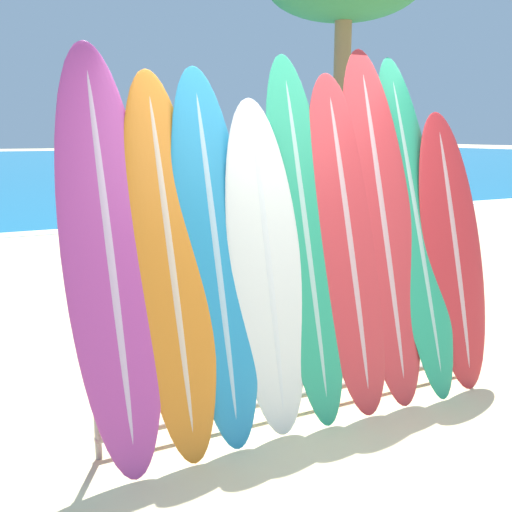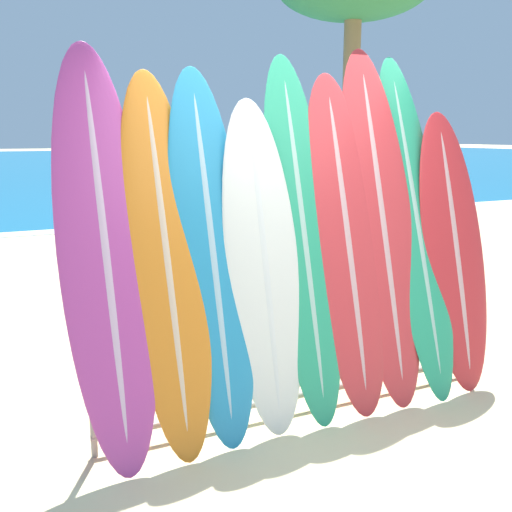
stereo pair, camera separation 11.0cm
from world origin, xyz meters
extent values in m
plane|color=beige|center=(0.00, 0.00, 0.00)|extent=(160.00, 160.00, 0.00)
cube|color=white|center=(0.00, 9.31, 0.01)|extent=(120.00, 0.60, 0.01)
cylinder|color=gray|center=(-1.56, 0.34, 0.47)|extent=(0.04, 0.04, 0.95)
cylinder|color=gray|center=(1.37, 0.34, 0.47)|extent=(0.04, 0.04, 0.95)
cylinder|color=gray|center=(-0.09, 0.34, 0.93)|extent=(2.97, 0.04, 0.04)
cylinder|color=gray|center=(-0.09, 0.34, 0.12)|extent=(2.97, 0.04, 0.04)
ellipsoid|color=#B23D8E|center=(-1.42, 0.42, 1.25)|extent=(0.55, 0.90, 2.50)
ellipsoid|color=#CAA1BE|center=(-1.42, 0.42, 1.25)|extent=(0.10, 0.87, 2.40)
ellipsoid|color=orange|center=(-1.06, 0.39, 1.17)|extent=(0.50, 0.82, 2.34)
ellipsoid|color=beige|center=(-1.06, 0.39, 1.17)|extent=(0.09, 0.80, 2.25)
ellipsoid|color=teal|center=(-0.76, 0.39, 1.18)|extent=(0.51, 0.74, 2.37)
ellipsoid|color=#98BACC|center=(-0.76, 0.39, 1.18)|extent=(0.09, 0.72, 2.27)
ellipsoid|color=silver|center=(-0.42, 0.34, 1.08)|extent=(0.53, 0.61, 2.17)
ellipsoid|color=silver|center=(-0.42, 0.34, 1.08)|extent=(0.09, 0.60, 2.09)
ellipsoid|color=#289E70|center=(-0.09, 0.40, 1.24)|extent=(0.49, 0.76, 2.48)
ellipsoid|color=#9AC3B3|center=(-0.09, 0.40, 1.24)|extent=(0.09, 0.74, 2.38)
ellipsoid|color=red|center=(0.25, 0.38, 1.18)|extent=(0.56, 0.73, 2.36)
ellipsoid|color=#D59E9F|center=(0.25, 0.38, 1.18)|extent=(0.10, 0.71, 2.27)
ellipsoid|color=red|center=(0.57, 0.41, 1.28)|extent=(0.57, 0.78, 2.55)
ellipsoid|color=#D59E9F|center=(0.57, 0.41, 1.28)|extent=(0.10, 0.76, 2.45)
ellipsoid|color=#289E70|center=(0.89, 0.42, 1.26)|extent=(0.49, 0.88, 2.52)
ellipsoid|color=#9AC3B3|center=(0.89, 0.42, 1.26)|extent=(0.09, 0.85, 2.42)
ellipsoid|color=red|center=(1.21, 0.34, 1.05)|extent=(0.58, 0.63, 2.11)
ellipsoid|color=#D19A9C|center=(1.21, 0.34, 1.05)|extent=(0.10, 0.61, 2.02)
cylinder|color=#846047|center=(-0.17, 2.50, 0.38)|extent=(0.11, 0.11, 0.76)
cylinder|color=#846047|center=(-0.34, 2.51, 0.38)|extent=(0.11, 0.11, 0.76)
cube|color=#385693|center=(-0.25, 2.50, 0.64)|extent=(0.22, 0.15, 0.23)
cube|color=gold|center=(-0.25, 2.50, 1.05)|extent=(0.24, 0.16, 0.59)
sphere|color=#846047|center=(-0.25, 2.50, 1.49)|extent=(0.21, 0.21, 0.21)
cylinder|color=#A87A5B|center=(1.70, 5.71, 0.37)|extent=(0.10, 0.10, 0.73)
cylinder|color=#A87A5B|center=(1.63, 5.85, 0.37)|extent=(0.10, 0.10, 0.73)
cube|color=#478466|center=(1.66, 5.78, 0.62)|extent=(0.21, 0.24, 0.22)
cube|color=white|center=(1.66, 5.78, 1.02)|extent=(0.23, 0.26, 0.57)
sphere|color=#A87A5B|center=(1.66, 5.78, 1.44)|extent=(0.21, 0.21, 0.21)
cylinder|color=brown|center=(4.83, 7.18, 2.11)|extent=(0.33, 0.33, 4.22)
camera|label=1|loc=(-2.18, -3.04, 1.93)|focal=42.00mm
camera|label=2|loc=(-2.08, -3.08, 1.93)|focal=42.00mm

